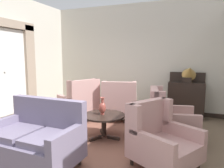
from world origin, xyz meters
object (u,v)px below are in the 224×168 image
porcelain_vase (102,107)px  side_table (144,122)px  armchair_foreground_right (80,104)px  sideboard (186,98)px  coffee_table (104,119)px  armchair_back_corner (120,104)px  armchair_near_window (160,140)px  armchair_far_left (168,120)px  gramophone (189,73)px  settee (36,139)px

porcelain_vase → side_table: 0.89m
armchair_foreground_right → sideboard: bearing=146.1°
coffee_table → armchair_back_corner: size_ratio=0.83×
sideboard → side_table: bearing=-107.3°
porcelain_vase → armchair_near_window: bearing=-28.8°
armchair_far_left → gramophone: size_ratio=1.91×
armchair_near_window → sideboard: (0.25, 2.88, 0.14)m
armchair_near_window → gramophone: size_ratio=2.11×
armchair_near_window → armchair_far_left: bearing=29.7°
sideboard → porcelain_vase: bearing=-125.1°
coffee_table → armchair_near_window: 1.43m
armchair_foreground_right → armchair_near_window: (2.27, -1.52, -0.05)m
armchair_far_left → side_table: (-0.42, -0.29, -0.01)m
porcelain_vase → armchair_back_corner: 1.27m
gramophone → armchair_near_window: bearing=-96.2°
armchair_near_window → armchair_back_corner: bearing=64.4°
armchair_foreground_right → sideboard: size_ratio=0.89×
porcelain_vase → settee: (-0.47, -1.40, -0.22)m
side_table → porcelain_vase: bearing=-177.8°
gramophone → armchair_back_corner: bearing=-153.0°
armchair_far_left → armchair_near_window: 1.02m
settee → armchair_far_left: bearing=47.1°
porcelain_vase → armchair_near_window: (1.28, -0.70, -0.23)m
porcelain_vase → side_table: (0.86, 0.03, -0.21)m
side_table → gramophone: 2.32m
side_table → armchair_far_left: bearing=34.8°
armchair_far_left → coffee_table: bearing=92.6°
armchair_far_left → gramophone: gramophone is taller
porcelain_vase → armchair_foreground_right: armchair_foreground_right is taller
side_table → gramophone: bearing=70.7°
coffee_table → armchair_far_left: armchair_far_left is taller
settee → armchair_foreground_right: 2.29m
coffee_table → armchair_foreground_right: bearing=141.3°
settee → sideboard: (2.00, 3.58, 0.13)m
coffee_table → side_table: size_ratio=1.23×
settee → armchair_foreground_right: armchair_foreground_right is taller
porcelain_vase → armchair_back_corner: bearing=93.0°
armchair_far_left → armchair_foreground_right: bearing=65.7°
coffee_table → sideboard: bearing=55.5°
porcelain_vase → armchair_near_window: 1.47m
armchair_near_window → side_table: armchair_near_window is taller
side_table → gramophone: gramophone is taller
armchair_foreground_right → porcelain_vase: bearing=78.3°
coffee_table → armchair_back_corner: 1.25m
armchair_foreground_right → sideboard: 2.87m
settee → gramophone: (2.05, 3.49, 0.83)m
armchair_far_left → side_table: 0.51m
settee → armchair_foreground_right: bearing=105.8°
coffee_table → porcelain_vase: (-0.03, -0.00, 0.24)m
porcelain_vase → gramophone: 2.69m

